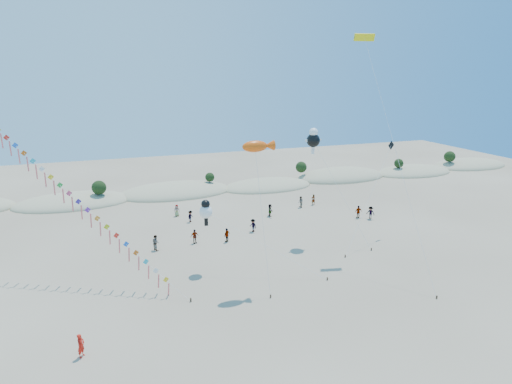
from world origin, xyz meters
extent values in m
plane|color=#817159|center=(0.00, 0.00, 0.00)|extent=(160.00, 160.00, 0.00)
ellipsoid|color=tan|center=(-16.00, 44.60, 0.00)|extent=(17.60, 9.68, 3.00)
ellipsoid|color=#173212|center=(-16.00, 44.60, 0.83)|extent=(14.08, 6.34, 0.70)
ellipsoid|color=tan|center=(0.00, 45.30, 0.00)|extent=(19.00, 10.45, 3.40)
ellipsoid|color=#173212|center=(0.00, 45.30, 0.94)|extent=(15.20, 6.84, 0.76)
ellipsoid|color=tan|center=(16.00, 43.90, 0.00)|extent=(16.40, 9.02, 2.80)
ellipsoid|color=#173212|center=(16.00, 43.90, 0.77)|extent=(13.12, 5.90, 0.66)
ellipsoid|color=tan|center=(32.00, 45.70, 0.00)|extent=(18.00, 9.90, 3.80)
ellipsoid|color=#173212|center=(32.00, 45.70, 1.04)|extent=(14.40, 6.48, 0.72)
ellipsoid|color=tan|center=(48.00, 44.50, 0.00)|extent=(16.80, 9.24, 3.00)
ellipsoid|color=#173212|center=(48.00, 44.50, 0.83)|extent=(13.44, 6.05, 0.67)
ellipsoid|color=tan|center=(64.00, 45.90, 0.00)|extent=(17.60, 9.68, 3.20)
ellipsoid|color=#173212|center=(64.00, 45.90, 0.88)|extent=(14.08, 6.34, 0.70)
sphere|color=black|center=(-12.00, 43.40, 2.48)|extent=(2.20, 2.20, 2.20)
sphere|color=black|center=(6.00, 45.40, 2.24)|extent=(1.60, 1.60, 1.60)
sphere|color=black|center=(24.00, 46.80, 2.44)|extent=(2.10, 2.10, 2.10)
sphere|color=black|center=(44.00, 44.10, 2.32)|extent=(1.80, 1.80, 1.80)
sphere|color=black|center=(58.00, 45.60, 2.52)|extent=(2.30, 2.30, 2.30)
cube|color=#3F2D1E|center=(-4.46, 9.03, 0.17)|extent=(0.12, 0.12, 0.35)
cylinder|color=silver|center=(-15.01, 18.39, 9.53)|extent=(21.13, 18.74, 19.08)
cube|color=yellow|center=(-6.32, 10.68, 1.68)|extent=(1.12, 0.44, 1.18)
cube|color=#E66069|center=(-6.14, 10.73, 0.58)|extent=(0.19, 0.45, 1.55)
cube|color=white|center=(-7.09, 11.36, 2.38)|extent=(1.12, 0.44, 1.18)
cube|color=#E66069|center=(-6.91, 11.41, 1.28)|extent=(0.19, 0.45, 1.55)
cube|color=#1AB0C4|center=(-7.86, 12.04, 3.07)|extent=(1.12, 0.44, 1.18)
cube|color=#E66069|center=(-7.68, 12.09, 1.97)|extent=(0.19, 0.45, 1.55)
cube|color=#DD5912|center=(-8.63, 12.73, 3.77)|extent=(1.12, 0.44, 1.18)
cube|color=#E66069|center=(-8.45, 12.78, 2.67)|extent=(0.19, 0.45, 1.55)
cube|color=blue|center=(-9.40, 13.41, 4.46)|extent=(1.12, 0.44, 1.18)
cube|color=#E66069|center=(-9.22, 13.46, 3.36)|extent=(0.19, 0.45, 1.55)
cube|color=red|center=(-10.17, 14.09, 5.16)|extent=(1.12, 0.44, 1.18)
cube|color=#E66069|center=(-9.99, 14.14, 4.06)|extent=(0.19, 0.45, 1.55)
cube|color=#C1CC18|center=(-10.94, 14.77, 5.85)|extent=(1.12, 0.44, 1.18)
cube|color=#E66069|center=(-10.76, 14.82, 4.75)|extent=(0.19, 0.45, 1.55)
cube|color=orange|center=(-11.71, 15.46, 6.55)|extent=(1.12, 0.44, 1.18)
cube|color=#E66069|center=(-11.53, 15.51, 5.45)|extent=(0.19, 0.45, 1.55)
cube|color=purple|center=(-12.48, 16.14, 7.24)|extent=(1.12, 0.44, 1.18)
cube|color=#E66069|center=(-12.30, 16.19, 6.14)|extent=(0.19, 0.45, 1.55)
cube|color=#38238F|center=(-13.25, 16.82, 7.94)|extent=(1.12, 0.44, 1.18)
cube|color=#E66069|center=(-13.07, 16.87, 6.84)|extent=(0.19, 0.45, 1.55)
cube|color=#E0466D|center=(-14.02, 17.50, 8.63)|extent=(1.12, 0.44, 1.18)
cube|color=#E66069|center=(-13.84, 17.55, 7.53)|extent=(0.19, 0.45, 1.55)
cube|color=green|center=(-14.79, 18.19, 9.33)|extent=(1.12, 0.44, 1.18)
cube|color=#E66069|center=(-14.61, 18.24, 8.23)|extent=(0.19, 0.45, 1.55)
cube|color=yellow|center=(-15.55, 18.87, 10.02)|extent=(1.12, 0.44, 1.18)
cube|color=#E66069|center=(-15.37, 18.92, 8.92)|extent=(0.19, 0.45, 1.55)
cube|color=white|center=(-16.32, 19.55, 10.72)|extent=(1.12, 0.44, 1.18)
cube|color=#E66069|center=(-16.14, 19.60, 9.62)|extent=(0.19, 0.45, 1.55)
cube|color=#1AB0C4|center=(-17.09, 20.23, 11.41)|extent=(1.12, 0.44, 1.18)
cube|color=#E66069|center=(-16.91, 20.28, 10.31)|extent=(0.19, 0.45, 1.55)
cube|color=#DD5912|center=(-17.86, 20.92, 12.11)|extent=(1.12, 0.44, 1.18)
cube|color=#E66069|center=(-17.68, 20.97, 11.01)|extent=(0.19, 0.45, 1.55)
cube|color=blue|center=(-18.63, 21.60, 12.80)|extent=(1.12, 0.44, 1.18)
cube|color=#E66069|center=(-18.45, 21.65, 11.70)|extent=(0.19, 0.45, 1.55)
cube|color=red|center=(-19.40, 22.28, 13.50)|extent=(1.12, 0.44, 1.18)
cube|color=#E66069|center=(-19.22, 22.33, 12.40)|extent=(0.19, 0.45, 1.55)
cube|color=#E66069|center=(-19.99, 23.02, 13.09)|extent=(0.19, 0.45, 1.55)
cube|color=#3F2D1E|center=(2.46, 7.33, 0.15)|extent=(0.10, 0.10, 0.30)
cylinder|color=silver|center=(2.36, 9.16, 6.61)|extent=(0.23, 3.70, 13.22)
ellipsoid|color=#E84F0C|center=(2.26, 11.00, 13.21)|extent=(2.39, 1.05, 1.05)
cone|color=#E84F0C|center=(3.60, 11.00, 13.21)|extent=(0.96, 0.96, 0.96)
cube|color=#3F2D1E|center=(8.94, 8.66, 0.15)|extent=(0.10, 0.10, 0.30)
cylinder|color=silver|center=(3.72, 11.91, 3.08)|extent=(10.46, 6.54, 6.19)
sphere|color=white|center=(-1.50, 15.17, 6.16)|extent=(1.33, 1.33, 1.33)
sphere|color=black|center=(-1.50, 15.17, 6.96)|extent=(0.89, 0.89, 0.89)
cube|color=black|center=(-1.50, 15.17, 5.10)|extent=(0.35, 0.18, 0.80)
cube|color=#3F2D1E|center=(17.21, 13.47, 0.15)|extent=(0.10, 0.10, 0.30)
cylinder|color=silver|center=(14.74, 16.36, 6.02)|extent=(4.98, 5.81, 12.06)
sphere|color=black|center=(12.27, 19.25, 12.05)|extent=(1.57, 1.57, 1.57)
sphere|color=white|center=(12.27, 19.25, 12.99)|extent=(1.02, 1.02, 1.02)
cube|color=white|center=(12.27, 19.25, 10.86)|extent=(0.35, 0.18, 0.80)
cube|color=white|center=(11.57, 19.25, 12.05)|extent=(0.60, 0.15, 0.25)
cube|color=white|center=(12.97, 19.25, 12.05)|extent=(0.60, 0.15, 0.25)
cube|color=#3F2D1E|center=(16.49, 2.24, 0.15)|extent=(0.10, 0.10, 0.30)
cylinder|color=silver|center=(16.51, 9.45, 11.60)|extent=(0.07, 14.46, 23.21)
cube|color=yellow|center=(16.54, 16.67, 23.20)|extent=(2.26, 0.92, 0.79)
cube|color=black|center=(16.54, 16.69, 23.20)|extent=(2.18, 0.56, 0.19)
cube|color=#3F2D1E|center=(13.39, 12.79, 0.15)|extent=(0.10, 0.10, 0.30)
cylinder|color=silver|center=(17.98, 15.69, 5.52)|extent=(9.20, 5.83, 11.05)
cube|color=black|center=(22.56, 18.59, 11.03)|extent=(1.07, 0.31, 1.10)
imported|color=red|center=(-13.25, 4.07, 0.90)|extent=(0.70, 0.78, 1.79)
imported|color=slate|center=(-5.99, 21.74, 0.91)|extent=(1.00, 1.09, 1.82)
imported|color=slate|center=(2.35, 21.45, 0.86)|extent=(1.06, 0.96, 1.73)
imported|color=slate|center=(-1.39, 22.30, 0.86)|extent=(1.08, 0.66, 1.72)
imported|color=slate|center=(6.40, 23.66, 0.84)|extent=(1.03, 1.24, 1.67)
imported|color=slate|center=(10.68, 28.68, 0.88)|extent=(0.77, 1.69, 1.76)
imported|color=slate|center=(18.93, 31.58, 0.82)|extent=(0.61, 0.41, 1.64)
imported|color=slate|center=(16.48, 30.90, 0.86)|extent=(0.68, 0.86, 1.71)
imported|color=slate|center=(-1.75, 33.08, 0.84)|extent=(0.87, 0.62, 1.67)
imported|color=slate|center=(22.04, 23.87, 0.89)|extent=(1.08, 0.53, 1.77)
imported|color=slate|center=(23.39, 22.95, 0.90)|extent=(1.24, 1.32, 1.79)
imported|color=slate|center=(-0.40, 29.99, 0.80)|extent=(1.11, 1.17, 1.59)
camera|label=1|loc=(-10.23, -24.83, 19.53)|focal=30.00mm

